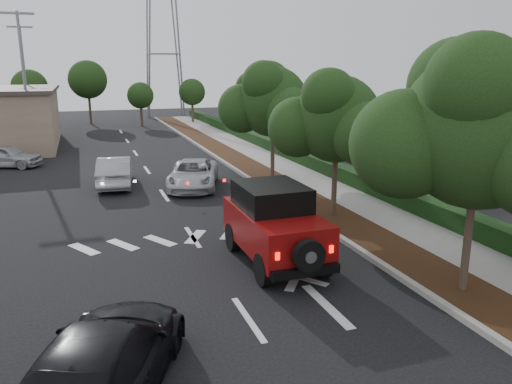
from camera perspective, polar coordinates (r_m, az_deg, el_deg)
name	(u,v)px	position (r m, az deg, el deg)	size (l,w,h in m)	color
ground	(248,319)	(11.80, -0.89, -14.32)	(120.00, 120.00, 0.00)	black
curb	(260,186)	(23.87, 0.50, 0.70)	(0.20, 70.00, 0.15)	#9E9B93
planting_strip	(280,185)	(24.22, 2.73, 0.84)	(1.80, 70.00, 0.12)	black
sidewalk	(315,182)	(24.98, 6.78, 1.17)	(2.00, 70.00, 0.12)	gray
hedge	(340,173)	(25.54, 9.63, 2.14)	(0.80, 70.00, 0.80)	black
transmission_tower	(166,117)	(58.85, -10.23, 8.43)	(7.00, 4.00, 28.00)	slate
street_tree_near	(462,293)	(14.05, 22.46, -10.59)	(3.80, 3.80, 5.92)	black
street_tree_mid	(333,217)	(19.42, 8.80, -2.86)	(3.20, 3.20, 5.32)	black
street_tree_far	(272,182)	(25.14, 1.88, 1.21)	(3.40, 3.40, 5.62)	black
light_pole_a	(33,154)	(36.43, -24.18, 4.01)	(2.00, 0.22, 9.00)	slate
light_pole_b	(31,133)	(48.37, -24.30, 6.21)	(2.00, 0.22, 9.00)	slate
red_jeep	(273,223)	(14.70, 1.90, -3.52)	(2.04, 4.51, 2.29)	black
silver_suv_ahead	(193,174)	(23.91, -7.18, 2.03)	(2.17, 4.70, 1.31)	#B3B7BB
black_suv_oncoming	(103,363)	(9.32, -17.13, -18.21)	(2.04, 5.01, 1.45)	black
silver_sedan_oncoming	(115,171)	(25.01, -15.81, 2.29)	(1.52, 4.37, 1.44)	#9B9DA2
parked_suv	(6,156)	(31.94, -26.63, 3.68)	(1.54, 3.83, 1.31)	#AAABB1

